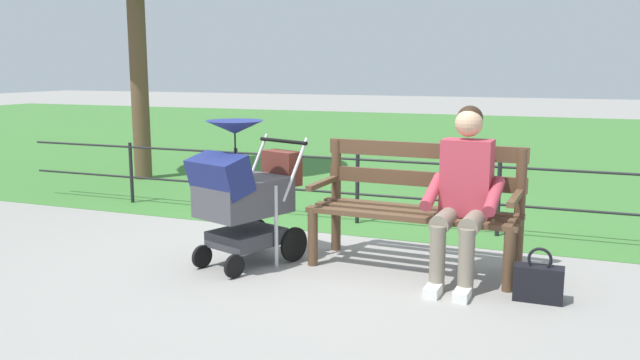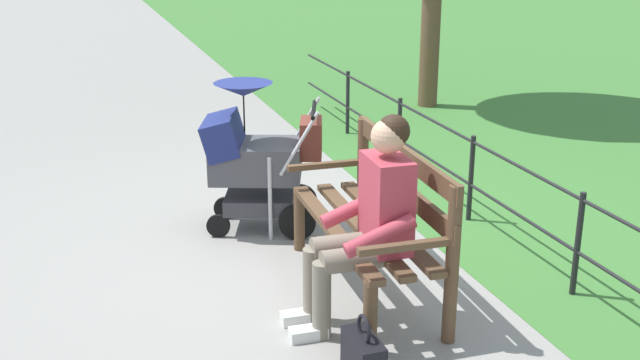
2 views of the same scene
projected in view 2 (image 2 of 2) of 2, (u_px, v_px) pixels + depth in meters
ground_plane at (317, 241)px, 5.95m from camera, size 60.00×60.00×0.00m
park_bench at (377, 214)px, 5.03m from camera, size 1.62×0.66×0.96m
person_on_bench at (368, 217)px, 4.57m from camera, size 0.55×0.74×1.28m
stroller at (255, 155)px, 6.00m from camera, size 0.76×0.99×1.15m
handbag at (363, 356)px, 4.17m from camera, size 0.32×0.14×0.37m
park_fence at (490, 181)px, 5.95m from camera, size 8.22×0.04×0.70m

